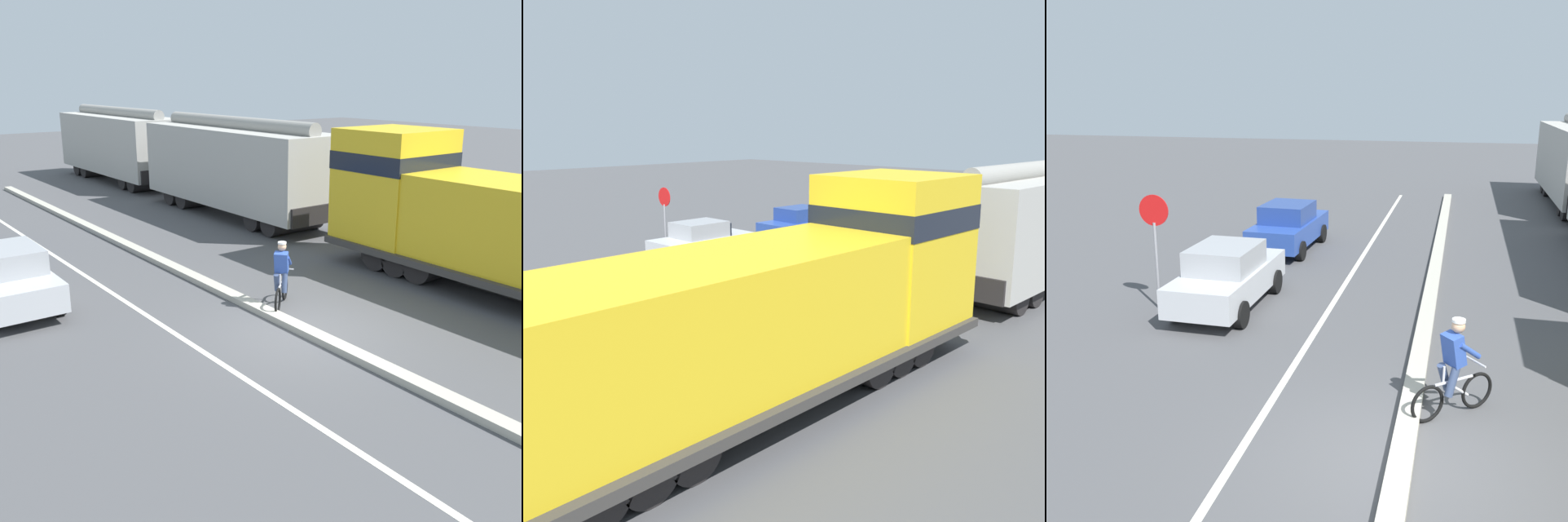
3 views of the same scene
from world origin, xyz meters
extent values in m
plane|color=#4C4C4F|center=(0.00, 0.00, 0.00)|extent=(120.00, 120.00, 0.00)
cube|color=#B2AD9E|center=(0.00, 6.00, 0.08)|extent=(0.36, 36.00, 0.16)
cube|color=silver|center=(-2.40, 6.00, 0.00)|extent=(0.14, 36.00, 0.01)
cube|color=black|center=(6.02, 28.13, 0.95)|extent=(2.61, 0.10, 0.70)
cylinder|color=black|center=(6.02, 26.66, 0.45)|extent=(2.46, 0.90, 0.90)
cube|color=#B7BABF|center=(-4.91, 5.74, 0.67)|extent=(1.74, 4.22, 0.70)
cube|color=#9C9EA2|center=(-4.91, 5.59, 1.32)|extent=(1.52, 1.91, 0.60)
cube|color=#1E232D|center=(-4.90, 6.59, 1.27)|extent=(1.43, 0.13, 0.51)
cylinder|color=black|center=(-5.71, 7.05, 0.32)|extent=(0.23, 0.64, 0.64)
cylinder|color=black|center=(-4.09, 7.03, 0.32)|extent=(0.23, 0.64, 0.64)
cylinder|color=black|center=(-5.73, 4.45, 0.32)|extent=(0.23, 0.64, 0.64)
cylinder|color=black|center=(-4.12, 4.43, 0.32)|extent=(0.23, 0.64, 0.64)
cube|color=#28479E|center=(-5.01, 11.70, 0.67)|extent=(1.86, 4.26, 0.70)
cube|color=navy|center=(-5.02, 11.55, 1.32)|extent=(1.57, 1.96, 0.60)
cube|color=#1E232D|center=(-4.98, 12.55, 1.27)|extent=(1.43, 0.18, 0.51)
cylinder|color=black|center=(-5.77, 13.03, 0.32)|extent=(0.25, 0.65, 0.64)
cylinder|color=black|center=(-4.16, 12.96, 0.32)|extent=(0.25, 0.65, 0.64)
cylinder|color=black|center=(-5.87, 10.43, 0.32)|extent=(0.25, 0.65, 0.64)
cylinder|color=black|center=(-4.26, 10.36, 0.32)|extent=(0.25, 0.65, 0.64)
torus|color=black|center=(1.08, 1.93, 0.33)|extent=(0.54, 0.48, 0.66)
torus|color=black|center=(0.29, 1.24, 0.33)|extent=(0.54, 0.48, 0.66)
cylinder|color=silver|center=(0.68, 1.58, 0.63)|extent=(0.63, 0.56, 0.05)
cylinder|color=silver|center=(0.76, 1.65, 0.45)|extent=(0.39, 0.35, 0.36)
cylinder|color=silver|center=(0.52, 1.44, 0.78)|extent=(0.04, 0.04, 0.30)
cylinder|color=silver|center=(1.02, 1.87, 0.88)|extent=(0.34, 0.39, 0.04)
cylinder|color=#38476B|center=(0.53, 1.58, 0.68)|extent=(0.32, 0.30, 0.52)
cylinder|color=#38476B|center=(0.66, 1.43, 0.68)|extent=(0.29, 0.28, 0.52)
cube|color=#2D4CA5|center=(0.64, 1.55, 1.20)|extent=(0.47, 0.47, 0.57)
sphere|color=tan|center=(0.70, 1.59, 1.59)|extent=(0.22, 0.22, 0.22)
cylinder|color=white|center=(0.70, 1.59, 1.69)|extent=(0.22, 0.22, 0.05)
cylinder|color=#2D4CA5|center=(0.69, 1.80, 1.20)|extent=(0.41, 0.37, 0.36)
cylinder|color=#2D4CA5|center=(0.90, 1.56, 1.20)|extent=(0.41, 0.37, 0.36)
cylinder|color=gray|center=(-6.53, 5.12, 1.10)|extent=(0.07, 0.07, 2.20)
cylinder|color=red|center=(-6.53, 5.14, 2.50)|extent=(0.76, 0.03, 0.76)
cylinder|color=white|center=(-6.53, 5.16, 2.50)|extent=(0.48, 0.02, 0.48)
camera|label=1|loc=(-8.64, -9.90, 5.62)|focal=42.00mm
camera|label=2|loc=(13.84, -9.16, 5.27)|focal=42.00mm
camera|label=3|loc=(0.57, -7.93, 5.25)|focal=42.00mm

